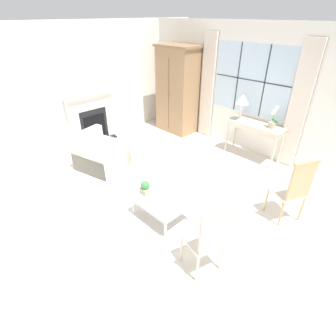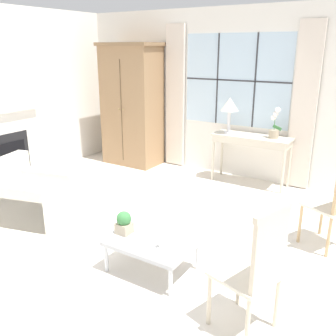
{
  "view_description": "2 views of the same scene",
  "coord_description": "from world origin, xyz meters",
  "px_view_note": "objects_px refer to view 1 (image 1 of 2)",
  "views": [
    {
      "loc": [
        2.99,
        -2.47,
        2.94
      ],
      "look_at": [
        0.26,
        0.18,
        0.66
      ],
      "focal_mm": 28.0,
      "sensor_mm": 36.0,
      "label": 1
    },
    {
      "loc": [
        2.43,
        -2.96,
        2.17
      ],
      "look_at": [
        0.43,
        0.21,
        0.96
      ],
      "focal_mm": 40.0,
      "sensor_mm": 36.0,
      "label": 2
    }
  ],
  "objects_px": {
    "potted_plant_small": "(145,187)",
    "coffee_table": "(161,202)",
    "armoire": "(177,90)",
    "armchair_upholstered": "(101,156)",
    "console_table": "(255,128)",
    "pillar_candle": "(164,205)",
    "accent_chair_wooden": "(208,236)",
    "potted_orchid": "(273,120)",
    "table_lamp": "(243,100)",
    "side_chair_wooden": "(294,188)",
    "fireplace": "(91,114)"
  },
  "relations": [
    {
      "from": "table_lamp",
      "to": "side_chair_wooden",
      "type": "relative_size",
      "value": 0.51
    },
    {
      "from": "pillar_candle",
      "to": "fireplace",
      "type": "bearing_deg",
      "value": 165.99
    },
    {
      "from": "armchair_upholstered",
      "to": "potted_plant_small",
      "type": "relative_size",
      "value": 4.65
    },
    {
      "from": "side_chair_wooden",
      "to": "accent_chair_wooden",
      "type": "bearing_deg",
      "value": -99.76
    },
    {
      "from": "table_lamp",
      "to": "armchair_upholstered",
      "type": "relative_size",
      "value": 0.53
    },
    {
      "from": "console_table",
      "to": "accent_chair_wooden",
      "type": "xyz_separation_m",
      "value": [
        1.26,
        -3.26,
        -0.1
      ]
    },
    {
      "from": "fireplace",
      "to": "side_chair_wooden",
      "type": "bearing_deg",
      "value": 7.16
    },
    {
      "from": "console_table",
      "to": "armchair_upholstered",
      "type": "xyz_separation_m",
      "value": [
        -2.01,
        -2.77,
        -0.45
      ]
    },
    {
      "from": "armoire",
      "to": "side_chair_wooden",
      "type": "bearing_deg",
      "value": -20.46
    },
    {
      "from": "potted_orchid",
      "to": "pillar_candle",
      "type": "bearing_deg",
      "value": -91.05
    },
    {
      "from": "fireplace",
      "to": "accent_chair_wooden",
      "type": "xyz_separation_m",
      "value": [
        4.6,
        -1.1,
        -0.1
      ]
    },
    {
      "from": "potted_plant_small",
      "to": "coffee_table",
      "type": "bearing_deg",
      "value": 11.95
    },
    {
      "from": "accent_chair_wooden",
      "to": "pillar_candle",
      "type": "xyz_separation_m",
      "value": [
        -0.97,
        0.2,
        -0.19
      ]
    },
    {
      "from": "side_chair_wooden",
      "to": "armchair_upholstered",
      "type": "bearing_deg",
      "value": -160.92
    },
    {
      "from": "armoire",
      "to": "potted_plant_small",
      "type": "bearing_deg",
      "value": -53.99
    },
    {
      "from": "console_table",
      "to": "table_lamp",
      "type": "xyz_separation_m",
      "value": [
        -0.4,
        -0.03,
        0.55
      ]
    },
    {
      "from": "pillar_candle",
      "to": "potted_plant_small",
      "type": "bearing_deg",
      "value": 175.88
    },
    {
      "from": "accent_chair_wooden",
      "to": "coffee_table",
      "type": "relative_size",
      "value": 1.27
    },
    {
      "from": "table_lamp",
      "to": "potted_plant_small",
      "type": "relative_size",
      "value": 2.45
    },
    {
      "from": "pillar_candle",
      "to": "accent_chair_wooden",
      "type": "bearing_deg",
      "value": -11.32
    },
    {
      "from": "table_lamp",
      "to": "potted_orchid",
      "type": "relative_size",
      "value": 1.21
    },
    {
      "from": "console_table",
      "to": "potted_plant_small",
      "type": "relative_size",
      "value": 5.25
    },
    {
      "from": "side_chair_wooden",
      "to": "accent_chair_wooden",
      "type": "height_order",
      "value": "side_chair_wooden"
    },
    {
      "from": "potted_orchid",
      "to": "accent_chair_wooden",
      "type": "height_order",
      "value": "potted_orchid"
    },
    {
      "from": "armoire",
      "to": "potted_plant_small",
      "type": "height_order",
      "value": "armoire"
    },
    {
      "from": "potted_plant_small",
      "to": "armchair_upholstered",
      "type": "bearing_deg",
      "value": 172.0
    },
    {
      "from": "table_lamp",
      "to": "armchair_upholstered",
      "type": "distance_m",
      "value": 3.34
    },
    {
      "from": "table_lamp",
      "to": "pillar_candle",
      "type": "height_order",
      "value": "table_lamp"
    },
    {
      "from": "console_table",
      "to": "pillar_candle",
      "type": "distance_m",
      "value": 3.09
    },
    {
      "from": "armoire",
      "to": "coffee_table",
      "type": "height_order",
      "value": "armoire"
    },
    {
      "from": "accent_chair_wooden",
      "to": "potted_orchid",
      "type": "bearing_deg",
      "value": 105.59
    },
    {
      "from": "table_lamp",
      "to": "coffee_table",
      "type": "distance_m",
      "value": 3.12
    },
    {
      "from": "pillar_candle",
      "to": "coffee_table",
      "type": "bearing_deg",
      "value": 153.42
    },
    {
      "from": "armoire",
      "to": "pillar_candle",
      "type": "relative_size",
      "value": 15.91
    },
    {
      "from": "table_lamp",
      "to": "pillar_candle",
      "type": "bearing_deg",
      "value": -77.36
    },
    {
      "from": "armoire",
      "to": "armchair_upholstered",
      "type": "xyz_separation_m",
      "value": [
        0.34,
        -2.69,
        -0.86
      ]
    },
    {
      "from": "fireplace",
      "to": "armchair_upholstered",
      "type": "distance_m",
      "value": 1.54
    },
    {
      "from": "console_table",
      "to": "accent_chair_wooden",
      "type": "distance_m",
      "value": 3.49
    },
    {
      "from": "armoire",
      "to": "console_table",
      "type": "distance_m",
      "value": 2.38
    },
    {
      "from": "potted_plant_small",
      "to": "console_table",
      "type": "bearing_deg",
      "value": 86.05
    },
    {
      "from": "side_chair_wooden",
      "to": "armoire",
      "type": "bearing_deg",
      "value": 159.54
    },
    {
      "from": "potted_plant_small",
      "to": "pillar_candle",
      "type": "distance_m",
      "value": 0.5
    },
    {
      "from": "fireplace",
      "to": "potted_orchid",
      "type": "height_order",
      "value": "fireplace"
    },
    {
      "from": "fireplace",
      "to": "pillar_candle",
      "type": "xyz_separation_m",
      "value": [
        3.63,
        -0.91,
        -0.29
      ]
    },
    {
      "from": "armoire",
      "to": "potted_plant_small",
      "type": "xyz_separation_m",
      "value": [
        2.14,
        -2.94,
        -0.65
      ]
    },
    {
      "from": "coffee_table",
      "to": "table_lamp",
      "type": "bearing_deg",
      "value": 99.37
    },
    {
      "from": "console_table",
      "to": "coffee_table",
      "type": "distance_m",
      "value": 2.99
    },
    {
      "from": "potted_plant_small",
      "to": "table_lamp",
      "type": "bearing_deg",
      "value": 93.59
    },
    {
      "from": "console_table",
      "to": "potted_orchid",
      "type": "bearing_deg",
      "value": 5.38
    },
    {
      "from": "side_chair_wooden",
      "to": "potted_plant_small",
      "type": "relative_size",
      "value": 4.76
    }
  ]
}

